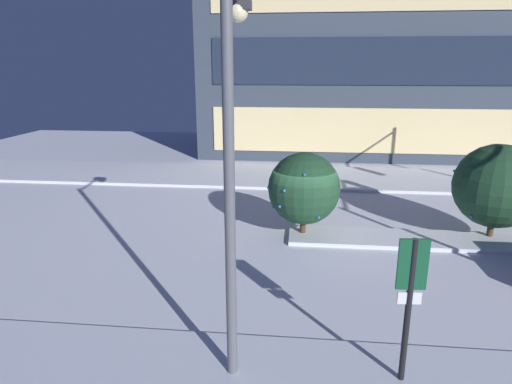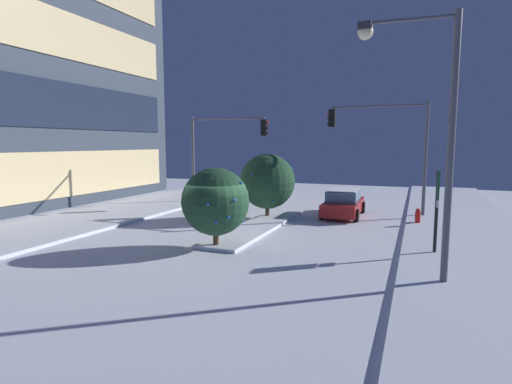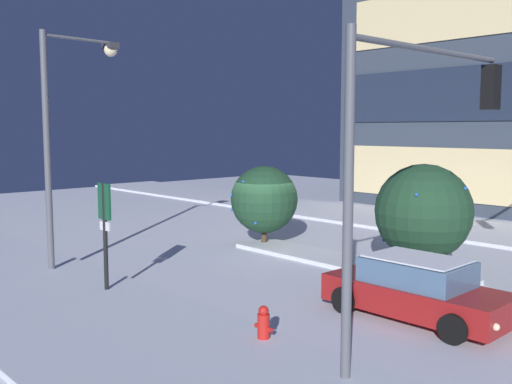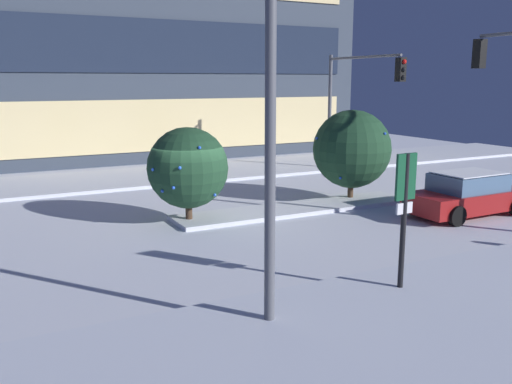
{
  "view_description": "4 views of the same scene",
  "coord_description": "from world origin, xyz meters",
  "px_view_note": "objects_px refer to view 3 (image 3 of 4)",
  "views": [
    {
      "loc": [
        -0.19,
        -15.15,
        6.01
      ],
      "look_at": [
        -1.59,
        -1.98,
        2.26
      ],
      "focal_mm": 31.06,
      "sensor_mm": 36.0,
      "label": 1
    },
    {
      "loc": [
        -13.77,
        -6.88,
        4.02
      ],
      "look_at": [
        -1.12,
        -1.83,
        2.39
      ],
      "focal_mm": 28.57,
      "sensor_mm": 36.0,
      "label": 2
    },
    {
      "loc": [
        16.14,
        -15.12,
        4.52
      ],
      "look_at": [
        -0.74,
        0.4,
        2.04
      ],
      "focal_mm": 40.94,
      "sensor_mm": 36.0,
      "label": 3
    },
    {
      "loc": [
        -6.16,
        -16.24,
        4.56
      ],
      "look_at": [
        1.27,
        -1.86,
        1.28
      ],
      "focal_mm": 38.84,
      "sensor_mm": 36.0,
      "label": 4
    }
  ],
  "objects_px": {
    "parking_info_sign": "(105,223)",
    "decorated_tree_median": "(264,200)",
    "decorated_tree_left_of_median": "(423,212)",
    "traffic_light_corner_near_right": "(419,134)",
    "street_lamp_arched": "(67,117)",
    "car_near": "(416,290)",
    "fire_hydrant": "(264,326)"
  },
  "relations": [
    {
      "from": "parking_info_sign",
      "to": "decorated_tree_median",
      "type": "height_order",
      "value": "decorated_tree_median"
    },
    {
      "from": "decorated_tree_left_of_median",
      "to": "decorated_tree_median",
      "type": "bearing_deg",
      "value": -176.98
    },
    {
      "from": "traffic_light_corner_near_right",
      "to": "decorated_tree_left_of_median",
      "type": "relative_size",
      "value": 1.8
    },
    {
      "from": "street_lamp_arched",
      "to": "parking_info_sign",
      "type": "xyz_separation_m",
      "value": [
        3.36,
        -0.59,
        -2.92
      ]
    },
    {
      "from": "traffic_light_corner_near_right",
      "to": "street_lamp_arched",
      "type": "distance_m",
      "value": 11.58
    },
    {
      "from": "car_near",
      "to": "street_lamp_arched",
      "type": "bearing_deg",
      "value": -160.27
    },
    {
      "from": "car_near",
      "to": "traffic_light_corner_near_right",
      "type": "distance_m",
      "value": 4.35
    },
    {
      "from": "decorated_tree_left_of_median",
      "to": "car_near",
      "type": "bearing_deg",
      "value": -60.13
    },
    {
      "from": "car_near",
      "to": "decorated_tree_left_of_median",
      "type": "xyz_separation_m",
      "value": [
        -2.13,
        3.71,
        1.28
      ]
    },
    {
      "from": "fire_hydrant",
      "to": "decorated_tree_median",
      "type": "relative_size",
      "value": 0.27
    },
    {
      "from": "street_lamp_arched",
      "to": "decorated_tree_left_of_median",
      "type": "xyz_separation_m",
      "value": [
        8.13,
        7.56,
        -2.9
      ]
    },
    {
      "from": "car_near",
      "to": "fire_hydrant",
      "type": "bearing_deg",
      "value": -108.54
    },
    {
      "from": "street_lamp_arched",
      "to": "parking_info_sign",
      "type": "relative_size",
      "value": 2.45
    },
    {
      "from": "parking_info_sign",
      "to": "decorated_tree_left_of_median",
      "type": "height_order",
      "value": "decorated_tree_left_of_median"
    },
    {
      "from": "fire_hydrant",
      "to": "decorated_tree_left_of_median",
      "type": "xyz_separation_m",
      "value": [
        -0.9,
        7.56,
        1.59
      ]
    },
    {
      "from": "car_near",
      "to": "parking_info_sign",
      "type": "height_order",
      "value": "parking_info_sign"
    },
    {
      "from": "fire_hydrant",
      "to": "street_lamp_arched",
      "type": "bearing_deg",
      "value": 179.96
    },
    {
      "from": "fire_hydrant",
      "to": "car_near",
      "type": "bearing_deg",
      "value": 72.28
    },
    {
      "from": "street_lamp_arched",
      "to": "decorated_tree_median",
      "type": "relative_size",
      "value": 2.41
    },
    {
      "from": "fire_hydrant",
      "to": "traffic_light_corner_near_right",
      "type": "bearing_deg",
      "value": 38.6
    },
    {
      "from": "car_near",
      "to": "parking_info_sign",
      "type": "relative_size",
      "value": 1.47
    },
    {
      "from": "traffic_light_corner_near_right",
      "to": "street_lamp_arched",
      "type": "relative_size",
      "value": 0.83
    },
    {
      "from": "car_near",
      "to": "street_lamp_arched",
      "type": "xyz_separation_m",
      "value": [
        -10.26,
        -3.85,
        4.18
      ]
    },
    {
      "from": "car_near",
      "to": "fire_hydrant",
      "type": "relative_size",
      "value": 5.33
    },
    {
      "from": "decorated_tree_median",
      "to": "traffic_light_corner_near_right",
      "type": "bearing_deg",
      "value": -27.95
    },
    {
      "from": "street_lamp_arched",
      "to": "decorated_tree_left_of_median",
      "type": "relative_size",
      "value": 2.16
    },
    {
      "from": "car_near",
      "to": "decorated_tree_left_of_median",
      "type": "distance_m",
      "value": 4.47
    },
    {
      "from": "traffic_light_corner_near_right",
      "to": "parking_info_sign",
      "type": "distance_m",
      "value": 8.77
    },
    {
      "from": "car_near",
      "to": "traffic_light_corner_near_right",
      "type": "bearing_deg",
      "value": -60.19
    },
    {
      "from": "parking_info_sign",
      "to": "car_near",
      "type": "bearing_deg",
      "value": -61.54
    },
    {
      "from": "traffic_light_corner_near_right",
      "to": "decorated_tree_median",
      "type": "height_order",
      "value": "traffic_light_corner_near_right"
    },
    {
      "from": "traffic_light_corner_near_right",
      "to": "fire_hydrant",
      "type": "bearing_deg",
      "value": 128.6
    }
  ]
}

